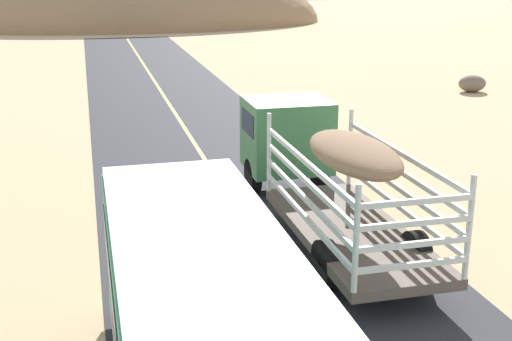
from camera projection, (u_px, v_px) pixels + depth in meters
The scene contains 3 objects.
livestock_truck at pixel (309, 154), 18.95m from camera, with size 2.53×9.70×3.02m.
boulder_far_horizon at pixel (472, 84), 37.77m from camera, with size 1.58×1.19×0.93m, color #756656.
distant_hill at pixel (133, 24), 80.14m from camera, with size 45.66×25.56×14.72m, color #957553.
Camera 1 is at (-3.99, -7.32, 6.92)m, focal length 47.38 mm.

